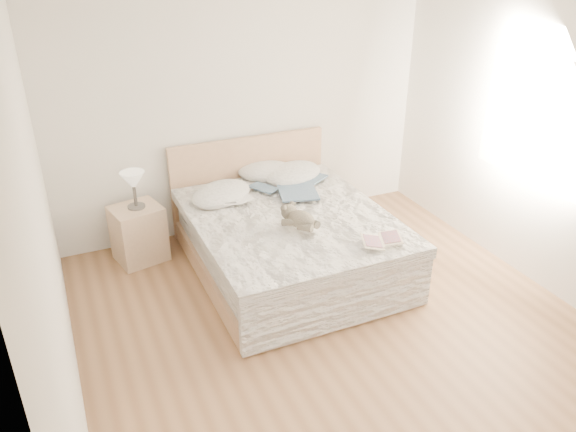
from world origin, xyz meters
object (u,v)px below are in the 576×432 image
at_px(nightstand, 139,234).
at_px(table_lamp, 133,182).
at_px(childrens_book, 382,241).
at_px(teddy_bear, 301,226).
at_px(bed, 286,238).
at_px(photo_book, 235,200).

distance_m(nightstand, table_lamp, 0.54).
bearing_deg(nightstand, childrens_book, -42.97).
bearing_deg(childrens_book, teddy_bear, 159.40).
bearing_deg(nightstand, table_lamp, 1.43).
bearing_deg(table_lamp, bed, -30.06).
relative_size(photo_book, teddy_bear, 0.95).
relative_size(nightstand, childrens_book, 1.58).
bearing_deg(table_lamp, teddy_bear, -43.39).
bearing_deg(table_lamp, nightstand, -178.57).
bearing_deg(teddy_bear, bed, 59.16).
bearing_deg(childrens_book, nightstand, 159.18).
bearing_deg(photo_book, teddy_bear, -71.07).
relative_size(nightstand, table_lamp, 1.55).
bearing_deg(bed, photo_book, 136.51).
bearing_deg(bed, table_lamp, 149.94).
xyz_separation_m(nightstand, table_lamp, (0.01, 0.00, 0.54)).
relative_size(bed, teddy_bear, 6.48).
distance_m(table_lamp, photo_book, 0.96).
bearing_deg(childrens_book, bed, 139.91).
relative_size(childrens_book, teddy_bear, 1.07).
bearing_deg(childrens_book, photo_book, 146.30).
bearing_deg(bed, childrens_book, -62.23).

